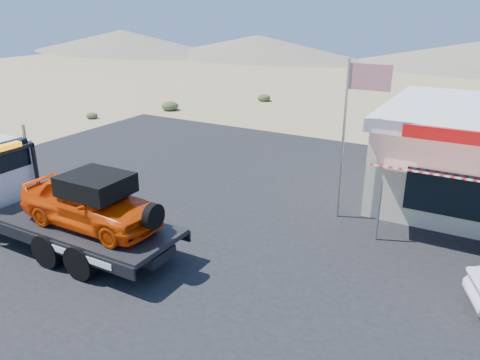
# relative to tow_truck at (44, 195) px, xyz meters

# --- Properties ---
(ground) EXTENTS (120.00, 120.00, 0.00)m
(ground) POSITION_rel_tow_truck_xyz_m (3.41, 2.32, -1.70)
(ground) COLOR #9A8357
(ground) RESTS_ON ground
(asphalt_lot) EXTENTS (32.00, 24.00, 0.02)m
(asphalt_lot) POSITION_rel_tow_truck_xyz_m (5.41, 5.32, -1.69)
(asphalt_lot) COLOR black
(asphalt_lot) RESTS_ON ground
(tow_truck) EXTENTS (9.48, 2.81, 3.17)m
(tow_truck) POSITION_rel_tow_truck_xyz_m (0.00, 0.00, 0.00)
(tow_truck) COLOR black
(tow_truck) RESTS_ON asphalt_lot
(flagpole) EXTENTS (1.55, 0.10, 6.00)m
(flagpole) POSITION_rel_tow_truck_xyz_m (8.34, 6.82, 2.06)
(flagpole) COLOR #99999E
(flagpole) RESTS_ON asphalt_lot
(desert_scrub) EXTENTS (24.02, 34.13, 0.72)m
(desert_scrub) POSITION_rel_tow_truck_xyz_m (-9.97, 12.29, -1.41)
(desert_scrub) COLOR #374424
(desert_scrub) RESTS_ON ground
(distant_hills) EXTENTS (126.00, 48.00, 4.20)m
(distant_hills) POSITION_rel_tow_truck_xyz_m (-6.36, 57.46, 0.18)
(distant_hills) COLOR #726B59
(distant_hills) RESTS_ON ground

